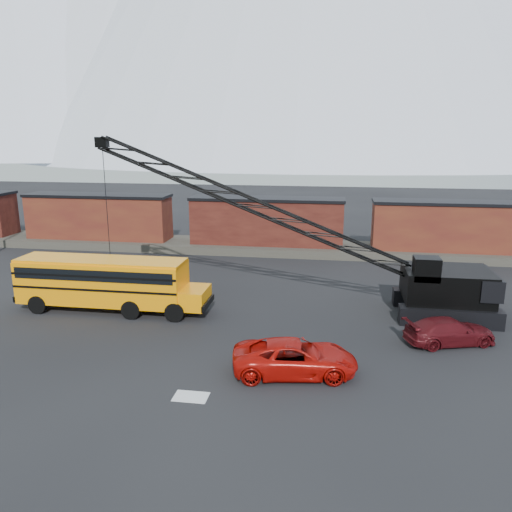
{
  "coord_description": "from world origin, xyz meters",
  "views": [
    {
      "loc": [
        5.98,
        -21.59,
        10.38
      ],
      "look_at": [
        1.26,
        7.98,
        3.0
      ],
      "focal_mm": 35.0,
      "sensor_mm": 36.0,
      "label": 1
    }
  ],
  "objects_px": {
    "school_bus": "(108,282)",
    "crawler_crane": "(279,216)",
    "red_pickup": "(295,358)",
    "maroon_suv": "(450,331)"
  },
  "relations": [
    {
      "from": "school_bus",
      "to": "maroon_suv",
      "type": "relative_size",
      "value": 2.55
    },
    {
      "from": "maroon_suv",
      "to": "crawler_crane",
      "type": "height_order",
      "value": "crawler_crane"
    },
    {
      "from": "school_bus",
      "to": "crawler_crane",
      "type": "height_order",
      "value": "crawler_crane"
    },
    {
      "from": "school_bus",
      "to": "red_pickup",
      "type": "xyz_separation_m",
      "value": [
        11.7,
        -6.37,
        -1.03
      ]
    },
    {
      "from": "school_bus",
      "to": "red_pickup",
      "type": "bearing_deg",
      "value": -28.58
    },
    {
      "from": "red_pickup",
      "to": "crawler_crane",
      "type": "relative_size",
      "value": 0.24
    },
    {
      "from": "school_bus",
      "to": "red_pickup",
      "type": "distance_m",
      "value": 13.36
    },
    {
      "from": "maroon_suv",
      "to": "crawler_crane",
      "type": "distance_m",
      "value": 11.16
    },
    {
      "from": "school_bus",
      "to": "crawler_crane",
      "type": "relative_size",
      "value": 0.5
    },
    {
      "from": "school_bus",
      "to": "maroon_suv",
      "type": "bearing_deg",
      "value": -5.61
    }
  ]
}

